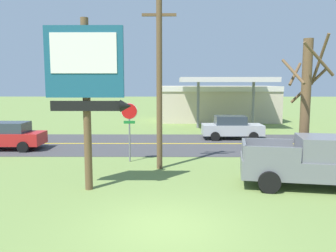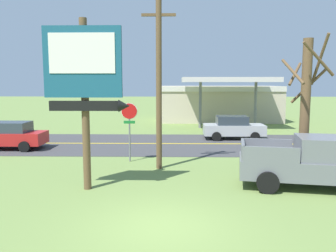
{
  "view_description": "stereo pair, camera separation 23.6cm",
  "coord_description": "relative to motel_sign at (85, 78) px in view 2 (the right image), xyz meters",
  "views": [
    {
      "loc": [
        0.13,
        -9.09,
        3.95
      ],
      "look_at": [
        0.0,
        8.0,
        1.8
      ],
      "focal_mm": 36.94,
      "sensor_mm": 36.0,
      "label": 1
    },
    {
      "loc": [
        0.37,
        -9.09,
        3.95
      ],
      "look_at": [
        0.0,
        8.0,
        1.8
      ],
      "focal_mm": 36.94,
      "sensor_mm": 36.0,
      "label": 2
    }
  ],
  "objects": [
    {
      "name": "pickup_grey_parked_on_lawn",
      "position": [
        8.36,
        0.43,
        -3.17
      ],
      "size": [
        5.46,
        2.9,
        1.96
      ],
      "color": "slate",
      "rests_on": "ground"
    },
    {
      "name": "car_silver_far_lane",
      "position": [
        7.28,
        11.76,
        -3.3
      ],
      "size": [
        4.2,
        2.0,
        1.64
      ],
      "color": "#A8AAAF",
      "rests_on": "ground"
    },
    {
      "name": "utility_pole",
      "position": [
        2.47,
        3.31,
        0.24
      ],
      "size": [
        1.69,
        0.26,
        8.21
      ],
      "color": "brown",
      "rests_on": "ground"
    },
    {
      "name": "road_asphalt",
      "position": [
        2.85,
        9.76,
        -4.12
      ],
      "size": [
        140.0,
        8.0,
        0.02
      ],
      "primitive_type": "cube",
      "color": "#3D3D3F",
      "rests_on": "ground"
    },
    {
      "name": "gas_station",
      "position": [
        7.79,
        23.53,
        -2.19
      ],
      "size": [
        12.0,
        11.5,
        4.4
      ],
      "color": "beige",
      "rests_on": "ground"
    },
    {
      "name": "bare_tree",
      "position": [
        8.64,
        2.18,
        -1.05
      ],
      "size": [
        1.91,
        1.9,
        5.92
      ],
      "color": "brown",
      "rests_on": "ground"
    },
    {
      "name": "car_red_near_lane",
      "position": [
        -6.66,
        7.76,
        -3.3
      ],
      "size": [
        4.2,
        2.0,
        1.64
      ],
      "color": "red",
      "rests_on": "ground"
    },
    {
      "name": "road_centre_line",
      "position": [
        2.85,
        9.76,
        -4.11
      ],
      "size": [
        126.0,
        0.2,
        0.01
      ],
      "primitive_type": "cube",
      "color": "gold",
      "rests_on": "road_asphalt"
    },
    {
      "name": "motel_sign",
      "position": [
        0.0,
        0.0,
        0.0
      ],
      "size": [
        3.03,
        0.54,
        6.22
      ],
      "color": "brown",
      "rests_on": "ground"
    },
    {
      "name": "stop_sign",
      "position": [
        0.93,
        4.67,
        -2.1
      ],
      "size": [
        0.8,
        0.08,
        2.95
      ],
      "color": "slate",
      "rests_on": "ground"
    },
    {
      "name": "ground_plane",
      "position": [
        2.85,
        -3.24,
        -4.13
      ],
      "size": [
        180.0,
        180.0,
        0.0
      ],
      "primitive_type": "plane",
      "color": "olive"
    }
  ]
}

